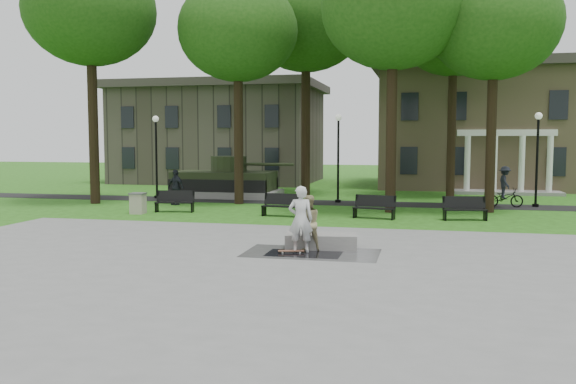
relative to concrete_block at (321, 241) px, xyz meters
name	(u,v)px	position (x,y,z in m)	size (l,w,h in m)	color
ground	(273,238)	(-1.95, 1.58, -0.24)	(120.00, 120.00, 0.00)	#235012
plaza	(227,268)	(-1.95, -3.42, -0.23)	(22.00, 16.00, 0.02)	gray
footpath	(328,203)	(-1.95, 13.58, -0.24)	(44.00, 2.60, 0.01)	black
building_right	(497,126)	(8.05, 27.57, 4.10)	(17.00, 12.00, 8.60)	#9E8460
building_left	(221,137)	(-12.95, 28.08, 3.35)	(15.00, 10.00, 7.20)	#4C443D
tree_0	(90,10)	(-13.95, 10.58, 9.78)	(6.80, 6.80, 12.97)	black
tree_1	(238,31)	(-6.45, 12.08, 8.71)	(6.20, 6.20, 11.63)	black
tree_2	(393,8)	(1.55, 10.08, 9.07)	(6.60, 6.60, 12.16)	black
tree_3	(494,25)	(6.05, 11.08, 8.35)	(6.00, 6.00, 11.19)	black
tree_4	(306,21)	(-3.95, 17.58, 10.15)	(7.20, 7.20, 13.50)	black
tree_5	(454,29)	(4.55, 18.08, 9.42)	(6.40, 6.40, 12.44)	black
lamp_left	(156,150)	(-11.95, 13.88, 2.55)	(0.36, 0.36, 4.73)	black
lamp_mid	(338,151)	(-1.45, 13.88, 2.55)	(0.36, 0.36, 4.73)	black
lamp_right	(537,151)	(8.55, 13.88, 2.55)	(0.36, 0.36, 4.73)	black
tank_monument	(225,182)	(-8.40, 15.58, 0.61)	(7.45, 3.40, 2.40)	gray
puddle	(304,254)	(-0.34, -1.06, -0.22)	(2.20, 1.20, 0.00)	black
concrete_block	(321,241)	(0.00, 0.00, 0.00)	(2.20, 1.00, 0.45)	gray
skateboard	(291,252)	(-0.74, -0.99, -0.19)	(0.78, 0.20, 0.07)	brown
skateboarder	(301,219)	(-0.49, -0.82, 0.78)	(0.73, 0.48, 2.01)	silver
friend_watching	(308,223)	(-0.34, -0.47, 0.62)	(0.83, 0.64, 1.70)	tan
pedestrian_walker	(176,187)	(-9.51, 10.92, 0.67)	(1.08, 0.45, 1.84)	#20222B
cyclist	(505,191)	(7.00, 13.38, 0.60)	(1.93, 1.13, 2.06)	black
park_bench_0	(175,201)	(-8.29, 7.98, 0.28)	(1.85, 0.79, 1.00)	black
park_bench_1	(282,205)	(-3.02, 7.51, 0.28)	(1.84, 0.74, 1.00)	black
park_bench_2	(374,206)	(1.00, 7.67, 0.28)	(1.85, 0.88, 1.00)	black
park_bench_3	(465,208)	(4.78, 7.95, 0.28)	(1.85, 0.88, 1.00)	black
trash_bin	(138,203)	(-9.67, 6.95, 0.24)	(0.71, 0.71, 0.96)	#B2AA93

